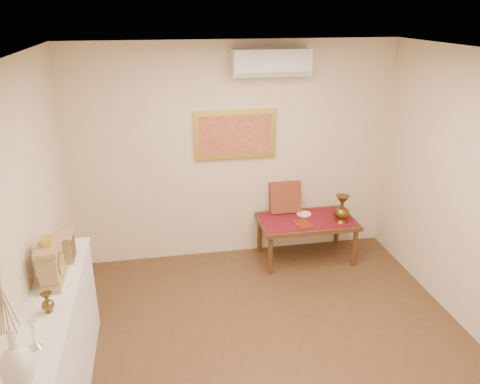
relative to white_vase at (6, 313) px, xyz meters
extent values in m
plane|color=brown|center=(1.82, 0.89, -1.49)|extent=(4.50, 4.50, 0.00)
plane|color=white|center=(1.82, 0.89, 1.21)|extent=(4.50, 4.50, 0.00)
cube|color=beige|center=(1.82, 3.14, -0.14)|extent=(4.00, 0.02, 2.70)
cube|color=beige|center=(-0.18, 0.89, -0.14)|extent=(0.02, 4.50, 2.70)
cube|color=maroon|center=(2.67, 2.77, -0.94)|extent=(1.14, 0.59, 0.01)
cylinder|color=white|center=(2.67, 2.91, -0.93)|extent=(0.18, 0.18, 0.01)
cube|color=maroon|center=(2.57, 2.63, -0.93)|extent=(0.23, 0.28, 0.01)
cube|color=#5D1214|center=(2.46, 3.05, -0.74)|extent=(0.40, 0.18, 0.41)
cube|color=white|center=(-0.01, 0.89, -1.02)|extent=(0.35, 2.00, 0.95)
cube|color=white|center=(-0.01, 0.89, -0.53)|extent=(0.37, 2.02, 0.03)
cube|color=#A38754|center=(-0.01, 1.13, -0.49)|extent=(0.16, 0.36, 0.05)
cube|color=#A38754|center=(-0.01, 1.13, -0.34)|extent=(0.14, 0.30, 0.25)
cylinder|color=beige|center=(0.06, 1.13, -0.34)|extent=(0.01, 0.17, 0.17)
cylinder|color=gold|center=(0.07, 1.13, -0.34)|extent=(0.01, 0.19, 0.19)
cube|color=#A38754|center=(-0.01, 1.13, -0.19)|extent=(0.17, 0.34, 0.04)
cube|color=gold|center=(-0.01, 1.13, -0.14)|extent=(0.06, 0.11, 0.07)
cube|color=#A38754|center=(0.02, 1.49, -0.40)|extent=(0.15, 0.20, 0.22)
cube|color=#512D18|center=(0.10, 1.49, -0.45)|extent=(0.01, 0.17, 0.09)
cube|color=#512D18|center=(0.10, 1.49, -0.35)|extent=(0.01, 0.17, 0.09)
cube|color=#A38754|center=(0.02, 1.49, -0.28)|extent=(0.16, 0.21, 0.02)
cube|color=#512D18|center=(2.67, 2.77, -0.97)|extent=(1.20, 0.70, 0.05)
cylinder|color=#512D18|center=(2.13, 2.48, -1.24)|extent=(0.06, 0.06, 0.50)
cylinder|color=#512D18|center=(3.21, 2.48, -1.24)|extent=(0.06, 0.06, 0.50)
cylinder|color=#512D18|center=(2.13, 3.06, -1.24)|extent=(0.06, 0.06, 0.50)
cylinder|color=#512D18|center=(3.21, 3.06, -1.24)|extent=(0.06, 0.06, 0.50)
cube|color=gold|center=(1.82, 3.11, 0.11)|extent=(1.00, 0.05, 0.60)
cube|color=#C86645|center=(1.82, 3.09, 0.11)|extent=(0.88, 0.01, 0.48)
cube|color=silver|center=(2.22, 3.01, 0.96)|extent=(0.90, 0.24, 0.30)
cube|color=gray|center=(2.22, 2.89, 0.84)|extent=(0.86, 0.02, 0.05)
camera|label=1|loc=(0.86, -2.31, 1.55)|focal=35.00mm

